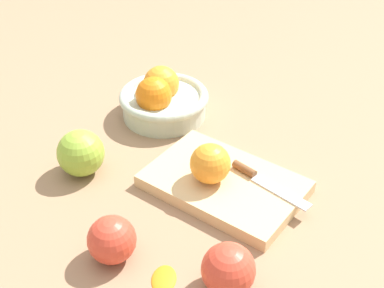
# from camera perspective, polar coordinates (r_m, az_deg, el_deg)

# --- Properties ---
(ground_plane) EXTENTS (2.40, 2.40, 0.00)m
(ground_plane) POSITION_cam_1_polar(r_m,az_deg,el_deg) (0.93, -2.16, -3.88)
(ground_plane) COLOR #997556
(bowl) EXTENTS (0.18, 0.18, 0.10)m
(bowl) POSITION_cam_1_polar(r_m,az_deg,el_deg) (1.08, -3.24, 4.89)
(bowl) COLOR beige
(bowl) RESTS_ON ground_plane
(cutting_board) EXTENTS (0.27, 0.19, 0.02)m
(cutting_board) POSITION_cam_1_polar(r_m,az_deg,el_deg) (0.91, 3.50, -4.32)
(cutting_board) COLOR #DBB77F
(cutting_board) RESTS_ON ground_plane
(orange_on_board) EXTENTS (0.07, 0.07, 0.07)m
(orange_on_board) POSITION_cam_1_polar(r_m,az_deg,el_deg) (0.87, 1.98, -2.13)
(orange_on_board) COLOR orange
(orange_on_board) RESTS_ON cutting_board
(knife) EXTENTS (0.16, 0.03, 0.01)m
(knife) POSITION_cam_1_polar(r_m,az_deg,el_deg) (0.90, 7.31, -3.72)
(knife) COLOR silver
(knife) RESTS_ON cutting_board
(apple_front_left) EXTENTS (0.08, 0.08, 0.08)m
(apple_front_left) POSITION_cam_1_polar(r_m,az_deg,el_deg) (0.94, -11.93, -0.96)
(apple_front_left) COLOR #8EB738
(apple_front_left) RESTS_ON ground_plane
(apple_front_right) EXTENTS (0.07, 0.07, 0.07)m
(apple_front_right) POSITION_cam_1_polar(r_m,az_deg,el_deg) (0.79, -8.65, -10.18)
(apple_front_right) COLOR #D6422D
(apple_front_right) RESTS_ON ground_plane
(apple_front_right_2) EXTENTS (0.08, 0.08, 0.08)m
(apple_front_right_2) POSITION_cam_1_polar(r_m,az_deg,el_deg) (0.74, 3.94, -13.37)
(apple_front_right_2) COLOR #D6422D
(apple_front_right_2) RESTS_ON ground_plane
(citrus_peel) EXTENTS (0.06, 0.06, 0.01)m
(citrus_peel) POSITION_cam_1_polar(r_m,az_deg,el_deg) (0.78, -3.07, -14.20)
(citrus_peel) COLOR orange
(citrus_peel) RESTS_ON ground_plane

